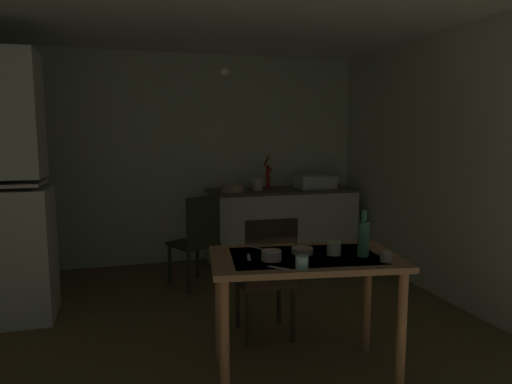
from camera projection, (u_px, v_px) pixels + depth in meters
ground_plane at (212, 317)px, 3.77m from camera, size 5.26×5.26×0.00m
wall_back at (182, 159)px, 5.33m from camera, size 4.36×0.10×2.44m
wall_right at (440, 166)px, 4.22m from camera, size 0.10×3.60×2.44m
ceiling_slab at (208, 7)px, 3.45m from camera, size 4.36×3.60×0.10m
counter_cabinet at (282, 225)px, 5.39m from camera, size 1.75×0.64×0.87m
sink_basin at (315, 182)px, 5.44m from camera, size 0.44×0.34×0.15m
hand_pump at (268, 175)px, 5.31m from camera, size 0.05×0.27×0.39m
mixing_bowl_counter at (233, 188)px, 5.11m from camera, size 0.27×0.27×0.07m
stoneware_crock at (258, 185)px, 5.22m from camera, size 0.12×0.12×0.14m
dining_table at (305, 274)px, 2.78m from camera, size 1.24×0.82×0.78m
chair_far_side at (267, 275)px, 3.32m from camera, size 0.41×0.41×0.93m
chair_by_counter at (197, 239)px, 4.44m from camera, size 0.54×0.54×0.93m
serving_bowl_wide at (302, 251)px, 2.82m from camera, size 0.14×0.14×0.04m
soup_bowl_small at (271, 255)px, 2.67m from camera, size 0.12×0.12×0.06m
teacup_cream at (334, 248)px, 2.79m from camera, size 0.09×0.09×0.08m
mug_tall at (302, 262)px, 2.50m from camera, size 0.07×0.07×0.07m
mug_dark at (386, 257)px, 2.64m from camera, size 0.06×0.06×0.06m
glass_bottle at (363, 238)px, 2.75m from camera, size 0.07×0.07×0.28m
table_knife at (261, 249)px, 2.93m from camera, size 0.11×0.20×0.00m
teaspoon_near_bowl at (249, 257)px, 2.72m from camera, size 0.05×0.13×0.00m
teaspoon_by_cup at (278, 268)px, 2.51m from camera, size 0.10×0.11×0.00m
pendant_bulb at (225, 72)px, 3.91m from camera, size 0.08×0.08×0.08m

